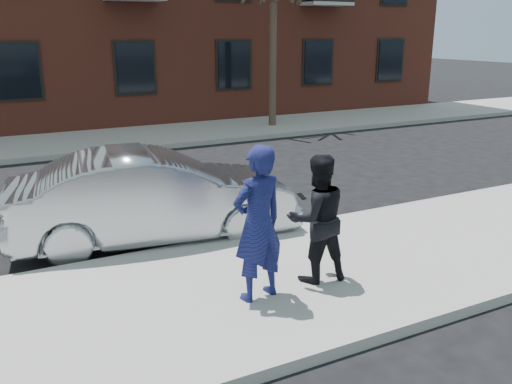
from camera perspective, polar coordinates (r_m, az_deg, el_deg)
ground at (r=8.61m, az=10.91°, el=-7.13°), size 100.00×100.00×0.00m
near_sidewalk at (r=8.41m, az=11.99°, el=-7.25°), size 50.00×3.50×0.15m
near_curb at (r=9.75m, az=5.36°, el=-3.56°), size 50.00×0.10×0.15m
far_sidewalk at (r=18.40m, az=-11.10°, el=5.77°), size 50.00×3.50×0.15m
far_curb at (r=16.71m, az=-9.34°, el=4.79°), size 50.00×0.10×0.15m
silver_sedan at (r=9.18m, az=-10.61°, el=-0.48°), size 4.87×2.26×1.55m
man_hoodie at (r=6.67m, az=0.22°, el=-3.35°), size 0.80×0.60×1.99m
man_peacoat at (r=7.26m, az=6.44°, el=-2.78°), size 0.93×0.76×1.75m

